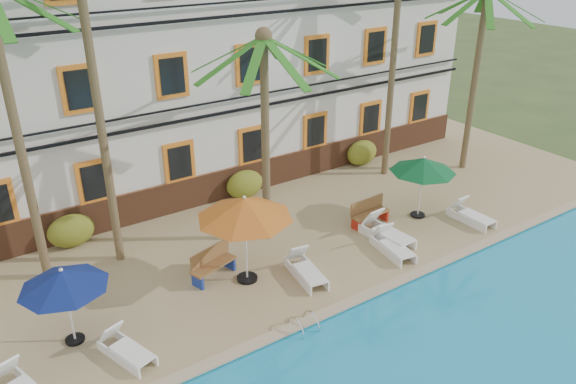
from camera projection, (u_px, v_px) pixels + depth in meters
ground at (331, 294)px, 16.41m from camera, size 100.00×100.00×0.00m
pool_deck at (245, 223)px, 20.10m from camera, size 30.00×12.00×0.25m
pool_coping at (351, 302)px, 15.62m from camera, size 30.00×0.35×0.06m
hotel_building at (176, 51)px, 21.58m from camera, size 25.40×6.44×10.22m
palm_a at (9, 98)px, 14.42m from camera, size 4.47×4.47×8.61m
palm_b at (92, 67)px, 15.11m from camera, size 4.47×4.47×9.62m
palm_c at (265, 108)px, 16.98m from camera, size 4.47×4.47×6.91m
palm_d at (395, 34)px, 21.32m from camera, size 4.47×4.47×9.12m
palm_e at (478, 54)px, 22.31m from camera, size 4.47×4.47×7.57m
shrub_left at (71, 231)px, 18.20m from camera, size 1.50×0.90×1.10m
shrub_mid at (245, 184)px, 21.48m from camera, size 1.50×0.90×1.10m
shrub_right at (362, 153)px, 24.45m from camera, size 1.50×0.90×1.10m
umbrella_blue at (63, 280)px, 13.42m from camera, size 2.17×2.17×2.17m
umbrella_red at (245, 209)px, 15.65m from camera, size 2.77×2.77×2.77m
umbrella_green at (423, 165)px, 19.47m from camera, size 2.32×2.32×2.33m
lounger_b at (126, 349)px, 13.57m from camera, size 1.05×1.74×0.77m
lounger_c at (306, 269)px, 16.66m from camera, size 0.91×1.86×0.84m
lounger_d at (392, 245)px, 17.92m from camera, size 0.89×1.84×0.84m
lounger_e at (386, 232)px, 18.62m from camera, size 0.83×2.04×0.94m
lounger_f at (470, 215)px, 19.82m from camera, size 0.65×1.74×0.82m
bench_left at (212, 263)px, 16.60m from camera, size 1.57×0.88×0.93m
bench_right at (369, 212)px, 19.57m from camera, size 1.52×0.55×0.93m
pool_ladder at (304, 327)px, 14.70m from camera, size 0.54×0.74×0.74m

